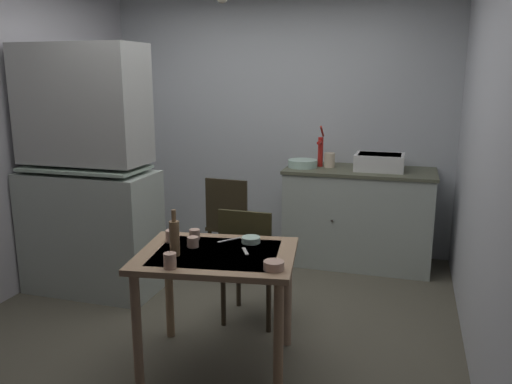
# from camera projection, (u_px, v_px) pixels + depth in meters

# --- Properties ---
(ground_plane) EXTENTS (4.60, 4.60, 0.00)m
(ground_plane) POSITION_uv_depth(u_px,v_px,m) (217.00, 317.00, 3.89)
(ground_plane) COLOR #545042
(wall_back) EXTENTS (3.59, 0.10, 2.68)m
(wall_back) POSITION_uv_depth(u_px,v_px,m) (279.00, 118.00, 5.31)
(wall_back) COLOR silver
(wall_back) RESTS_ON ground
(wall_left) EXTENTS (0.10, 3.70, 2.68)m
(wall_left) POSITION_uv_depth(u_px,v_px,m) (2.00, 132.00, 4.09)
(wall_left) COLOR silver
(wall_left) RESTS_ON ground
(wall_right) EXTENTS (0.10, 3.70, 2.68)m
(wall_right) POSITION_uv_depth(u_px,v_px,m) (494.00, 150.00, 3.09)
(wall_right) COLOR silver
(wall_right) RESTS_ON ground
(hutch_cabinet) EXTENTS (1.09, 0.53, 2.02)m
(hutch_cabinet) POSITION_uv_depth(u_px,v_px,m) (88.00, 180.00, 4.20)
(hutch_cabinet) COLOR #A7B1A9
(hutch_cabinet) RESTS_ON ground
(counter_cabinet) EXTENTS (1.38, 0.64, 0.92)m
(counter_cabinet) POSITION_uv_depth(u_px,v_px,m) (358.00, 217.00, 4.92)
(counter_cabinet) COLOR #A7B1A9
(counter_cabinet) RESTS_ON ground
(sink_basin) EXTENTS (0.44, 0.34, 0.15)m
(sink_basin) POSITION_uv_depth(u_px,v_px,m) (379.00, 162.00, 4.75)
(sink_basin) COLOR silver
(sink_basin) RESTS_ON counter_cabinet
(hand_pump) EXTENTS (0.05, 0.27, 0.39)m
(hand_pump) POSITION_uv_depth(u_px,v_px,m) (320.00, 149.00, 4.93)
(hand_pump) COLOR #B21E19
(hand_pump) RESTS_ON counter_cabinet
(mixing_bowl_counter) EXTENTS (0.27, 0.27, 0.07)m
(mixing_bowl_counter) POSITION_uv_depth(u_px,v_px,m) (303.00, 164.00, 4.91)
(mixing_bowl_counter) COLOR #ADD1C1
(mixing_bowl_counter) RESTS_ON counter_cabinet
(stoneware_crock) EXTENTS (0.10, 0.10, 0.14)m
(stoneware_crock) POSITION_uv_depth(u_px,v_px,m) (329.00, 160.00, 4.91)
(stoneware_crock) COLOR beige
(stoneware_crock) RESTS_ON counter_cabinet
(dining_table) EXTENTS (1.03, 0.85, 0.74)m
(dining_table) POSITION_uv_depth(u_px,v_px,m) (217.00, 270.00, 3.13)
(dining_table) COLOR #A27F5F
(dining_table) RESTS_ON ground
(chair_far_side) EXTENTS (0.40, 0.40, 0.88)m
(chair_far_side) POSITION_uv_depth(u_px,v_px,m) (250.00, 261.00, 3.72)
(chair_far_side) COLOR #342A1D
(chair_far_side) RESTS_ON ground
(chair_by_counter) EXTENTS (0.42, 0.42, 0.92)m
(chair_by_counter) POSITION_uv_depth(u_px,v_px,m) (232.00, 223.00, 4.57)
(chair_by_counter) COLOR #312817
(chair_by_counter) RESTS_ON ground
(serving_bowl_wide) EXTENTS (0.11, 0.11, 0.05)m
(serving_bowl_wide) POSITION_uv_depth(u_px,v_px,m) (274.00, 265.00, 2.83)
(serving_bowl_wide) COLOR tan
(serving_bowl_wide) RESTS_ON dining_table
(soup_bowl_small) EXTENTS (0.12, 0.12, 0.04)m
(soup_bowl_small) POSITION_uv_depth(u_px,v_px,m) (251.00, 240.00, 3.28)
(soup_bowl_small) COLOR #ADD1C1
(soup_bowl_small) RESTS_ON dining_table
(teacup_mint) EXTENTS (0.09, 0.09, 0.08)m
(teacup_mint) POSITION_uv_depth(u_px,v_px,m) (172.00, 236.00, 3.30)
(teacup_mint) COLOR tan
(teacup_mint) RESTS_ON dining_table
(mug_tall) EXTENTS (0.07, 0.07, 0.06)m
(mug_tall) POSITION_uv_depth(u_px,v_px,m) (195.00, 234.00, 3.35)
(mug_tall) COLOR tan
(mug_tall) RESTS_ON dining_table
(teacup_cream) EXTENTS (0.07, 0.07, 0.06)m
(teacup_cream) POSITION_uv_depth(u_px,v_px,m) (193.00, 242.00, 3.20)
(teacup_cream) COLOR tan
(teacup_cream) RESTS_ON dining_table
(mug_dark) EXTENTS (0.07, 0.07, 0.09)m
(mug_dark) POSITION_uv_depth(u_px,v_px,m) (170.00, 261.00, 2.84)
(mug_dark) COLOR tan
(mug_dark) RESTS_ON dining_table
(glass_bottle) EXTENTS (0.06, 0.06, 0.28)m
(glass_bottle) POSITION_uv_depth(u_px,v_px,m) (174.00, 237.00, 3.03)
(glass_bottle) COLOR olive
(glass_bottle) RESTS_ON dining_table
(table_knife) EXTENTS (0.12, 0.15, 0.00)m
(table_knife) POSITION_uv_depth(u_px,v_px,m) (229.00, 240.00, 3.33)
(table_knife) COLOR silver
(table_knife) RESTS_ON dining_table
(teaspoon_near_bowl) EXTENTS (0.08, 0.12, 0.00)m
(teaspoon_near_bowl) POSITION_uv_depth(u_px,v_px,m) (245.00, 251.00, 3.12)
(teaspoon_near_bowl) COLOR beige
(teaspoon_near_bowl) RESTS_ON dining_table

